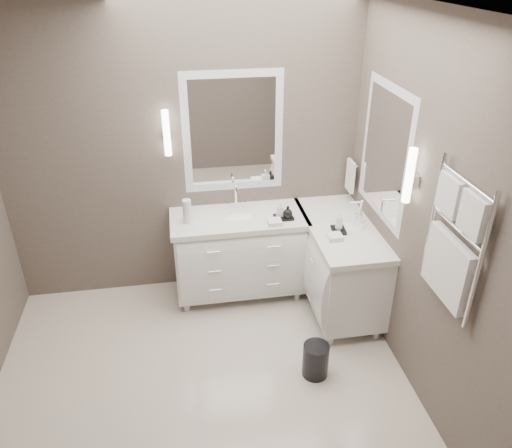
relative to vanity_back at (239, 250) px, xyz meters
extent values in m
cube|color=beige|center=(-0.45, -1.23, -0.49)|extent=(3.20, 3.00, 0.01)
cube|color=white|center=(-0.45, -1.23, 2.22)|extent=(3.20, 3.00, 0.01)
cube|color=#544A43|center=(-0.45, 0.28, 0.86)|extent=(3.20, 0.01, 2.70)
cube|color=#544A43|center=(-0.45, -2.73, 0.86)|extent=(3.20, 0.01, 2.70)
cube|color=#544A43|center=(1.15, -1.23, 0.86)|extent=(0.01, 3.00, 2.70)
cube|color=white|center=(0.00, 0.00, -0.04)|extent=(1.20, 0.55, 0.70)
cube|color=white|center=(0.00, 0.00, 0.34)|extent=(1.24, 0.59, 0.05)
ellipsoid|color=white|center=(0.00, 0.00, 0.32)|extent=(0.36, 0.28, 0.12)
cylinder|color=white|center=(0.00, 0.16, 0.47)|extent=(0.02, 0.02, 0.22)
cube|color=white|center=(0.88, -0.33, -0.04)|extent=(0.55, 1.20, 0.70)
cube|color=white|center=(0.88, -0.33, 0.34)|extent=(0.59, 1.24, 0.05)
ellipsoid|color=white|center=(0.88, -0.33, 0.32)|extent=(0.36, 0.28, 0.12)
cylinder|color=white|center=(1.04, -0.33, 0.47)|extent=(0.02, 0.02, 0.22)
cube|color=white|center=(0.00, 0.26, 1.06)|extent=(0.90, 0.02, 1.10)
cube|color=white|center=(0.00, 0.26, 1.06)|extent=(0.77, 0.02, 0.96)
cube|color=white|center=(1.14, -0.43, 1.06)|extent=(0.02, 0.90, 1.10)
cube|color=white|center=(1.14, -0.43, 1.06)|extent=(0.02, 0.90, 0.96)
cube|color=white|center=(-0.58, 0.20, 1.06)|extent=(0.05, 0.05, 0.10)
cylinder|color=white|center=(-0.58, 0.20, 1.11)|extent=(0.06, 0.06, 0.40)
cube|color=white|center=(1.08, -1.01, 1.06)|extent=(0.05, 0.05, 0.10)
cylinder|color=white|center=(1.08, -1.01, 1.11)|extent=(0.06, 0.06, 0.40)
cylinder|color=white|center=(1.10, 0.13, 0.76)|extent=(0.02, 0.22, 0.02)
cube|color=white|center=(1.08, 0.13, 0.62)|extent=(0.03, 0.17, 0.30)
cylinder|color=white|center=(1.10, -1.90, 0.96)|extent=(0.03, 0.03, 0.90)
cylinder|color=white|center=(1.10, -1.35, 0.96)|extent=(0.03, 0.03, 0.90)
cube|color=white|center=(1.10, -1.76, 1.19)|extent=(0.06, 0.22, 0.24)
cube|color=white|center=(1.10, -1.50, 1.19)|extent=(0.06, 0.22, 0.24)
cube|color=white|center=(1.10, -1.63, 0.75)|extent=(0.06, 0.46, 0.42)
cylinder|color=black|center=(0.44, -1.18, -0.34)|extent=(0.26, 0.26, 0.29)
cube|color=black|center=(0.39, -0.11, 0.38)|extent=(0.17, 0.13, 0.02)
cube|color=black|center=(0.81, -0.42, 0.38)|extent=(0.13, 0.16, 0.02)
cylinder|color=silver|center=(-0.46, -0.04, 0.47)|extent=(0.09, 0.09, 0.22)
imported|color=white|center=(0.36, -0.09, 0.46)|extent=(0.08, 0.08, 0.15)
imported|color=black|center=(0.42, -0.14, 0.45)|extent=(0.12, 0.12, 0.11)
imported|color=white|center=(0.81, -0.42, 0.47)|extent=(0.08, 0.08, 0.16)
camera|label=1|loc=(-0.51, -3.97, 2.50)|focal=35.00mm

